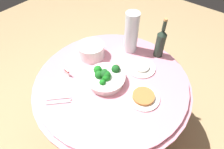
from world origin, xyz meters
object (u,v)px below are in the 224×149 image
(wine_bottle, at_px, (160,42))
(serving_tongs, at_px, (60,101))
(broccoli_bowl, at_px, (105,77))
(decorative_fruit_vase, at_px, (131,34))
(plate_stack, at_px, (91,50))
(label_placard_front, at_px, (67,72))
(food_plate_rice, at_px, (141,67))
(food_plate_peanuts, at_px, (144,97))

(wine_bottle, relative_size, serving_tongs, 2.30)
(broccoli_bowl, distance_m, wine_bottle, 0.52)
(broccoli_bowl, height_order, decorative_fruit_vase, decorative_fruit_vase)
(serving_tongs, bearing_deg, plate_stack, -72.98)
(broccoli_bowl, bearing_deg, label_placard_front, 26.19)
(plate_stack, xyz_separation_m, wine_bottle, (-0.42, -0.35, 0.07))
(plate_stack, bearing_deg, broccoli_bowl, 152.11)
(decorative_fruit_vase, xyz_separation_m, label_placard_front, (0.19, 0.53, -0.13))
(food_plate_rice, bearing_deg, broccoli_bowl, 65.44)
(food_plate_peanuts, relative_size, label_placard_front, 4.00)
(label_placard_front, bearing_deg, decorative_fruit_vase, -109.77)
(broccoli_bowl, height_order, wine_bottle, wine_bottle)
(wine_bottle, xyz_separation_m, label_placard_front, (0.41, 0.62, -0.10))
(decorative_fruit_vase, xyz_separation_m, food_plate_peanuts, (-0.36, 0.35, -0.15))
(broccoli_bowl, bearing_deg, food_plate_rice, -114.56)
(food_plate_rice, distance_m, food_plate_peanuts, 0.28)
(label_placard_front, bearing_deg, food_plate_rice, -133.93)
(plate_stack, distance_m, food_plate_peanuts, 0.57)
(wine_bottle, relative_size, food_plate_rice, 1.53)
(wine_bottle, xyz_separation_m, decorative_fruit_vase, (0.22, 0.09, 0.03))
(plate_stack, height_order, food_plate_rice, plate_stack)
(serving_tongs, height_order, food_plate_peanuts, food_plate_peanuts)
(food_plate_peanuts, bearing_deg, wine_bottle, -71.93)
(broccoli_bowl, xyz_separation_m, plate_stack, (0.27, -0.14, 0.01))
(food_plate_rice, bearing_deg, decorative_fruit_vase, -33.41)
(food_plate_rice, bearing_deg, label_placard_front, 46.07)
(decorative_fruit_vase, bearing_deg, wine_bottle, -158.29)
(broccoli_bowl, distance_m, label_placard_front, 0.29)
(plate_stack, bearing_deg, serving_tongs, 107.02)
(plate_stack, xyz_separation_m, decorative_fruit_vase, (-0.20, -0.26, 0.11))
(food_plate_rice, relative_size, food_plate_peanuts, 1.00)
(plate_stack, relative_size, serving_tongs, 1.44)
(wine_bottle, bearing_deg, food_plate_rice, 84.34)
(food_plate_peanuts, bearing_deg, label_placard_front, 18.03)
(food_plate_rice, distance_m, label_placard_front, 0.56)
(plate_stack, height_order, label_placard_front, plate_stack)
(plate_stack, distance_m, wine_bottle, 0.55)
(food_plate_rice, xyz_separation_m, label_placard_front, (0.39, 0.40, 0.02))
(decorative_fruit_vase, bearing_deg, food_plate_rice, 146.59)
(wine_bottle, distance_m, food_plate_peanuts, 0.48)
(decorative_fruit_vase, bearing_deg, plate_stack, 52.96)
(food_plate_rice, bearing_deg, food_plate_peanuts, 126.49)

